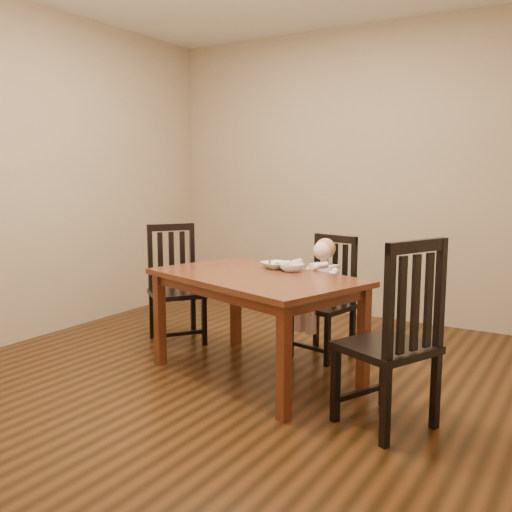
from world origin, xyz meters
The scene contains 9 objects.
room centered at (0.00, 0.00, 1.35)m, with size 4.01×4.01×2.71m.
dining_table centered at (0.05, 0.04, 0.62)m, with size 1.58×1.20×0.70m.
chair_child centered at (0.26, 0.70, 0.43)m, with size 0.46×0.44×0.90m.
chair_left centered at (-0.95, 0.41, 0.46)m, with size 0.56×0.56×0.95m.
chair_right centered at (1.10, -0.26, 0.50)m, with size 0.57×0.58×1.04m.
toddler centered at (0.25, 0.65, 0.55)m, with size 0.27×0.33×0.46m, color white, non-canonical shape.
bowl_peas centered at (0.04, 0.32, 0.72)m, with size 0.19×0.19×0.05m, color silver.
bowl_veg centered at (0.20, 0.28, 0.72)m, with size 0.17×0.17×0.05m, color silver.
fork centered at (0.00, 0.32, 0.74)m, with size 0.06×0.11×0.05m.
Camera 1 is at (2.00, -3.13, 1.37)m, focal length 40.00 mm.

